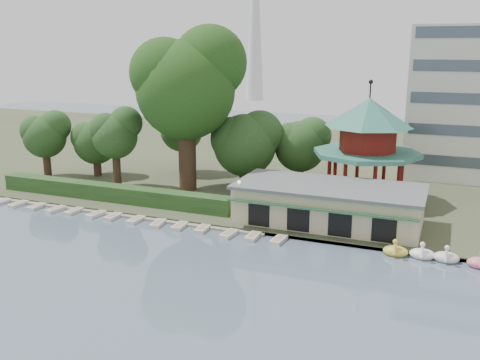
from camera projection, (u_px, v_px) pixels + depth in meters
The scene contains 12 objects.
ground_plane at pixel (120, 302), 38.13m from camera, with size 220.00×220.00×0.00m, color slate.
shore at pixel (308, 160), 84.84m from camera, with size 220.00×70.00×0.40m, color #424930.
embankment at pixel (219, 227), 53.65m from camera, with size 220.00×0.60×0.30m, color gray.
dock at pixel (118, 213), 57.92m from camera, with size 34.00×1.60×0.24m, color gray.
boathouse at pixel (328, 204), 53.68m from camera, with size 18.60×9.39×3.90m.
pavilion at pixel (367, 139), 60.72m from camera, with size 12.40×12.40×13.50m.
hedge at pixel (112, 193), 61.68m from camera, with size 30.00×2.00×1.80m, color #274A1F.
lamp_post at pixel (239, 193), 53.85m from camera, with size 0.36×0.36×4.28m.
big_tree at pixel (187, 81), 63.33m from camera, with size 13.07×12.18×19.91m.
small_trees at pixel (186, 137), 69.26m from camera, with size 39.76×16.22×10.15m.
swan_boats at pixel (476, 262), 44.29m from camera, with size 15.64×2.07×1.92m.
moored_rowboats at pixel (125, 219), 55.98m from camera, with size 34.92×2.77×0.36m.
Camera 1 is at (21.00, -29.08, 17.83)m, focal length 40.00 mm.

